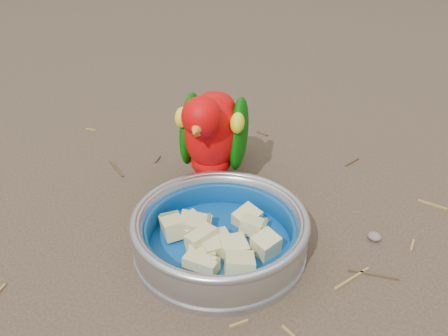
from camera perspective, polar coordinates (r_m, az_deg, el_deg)
The scene contains 6 objects.
ground at distance 0.69m, azimuth -8.76°, elevation -10.97°, with size 60.00×60.00×0.00m, color #473629.
food_bowl at distance 0.70m, azimuth -0.45°, elevation -9.10°, with size 0.24×0.24×0.02m, color #B2B2BA.
bowl_wall at distance 0.68m, azimuth -0.46°, elevation -7.16°, with size 0.24×0.24×0.04m, color #B2B2BA, non-canonical shape.
fruit_wedges at distance 0.68m, azimuth -0.46°, elevation -7.62°, with size 0.14×0.14×0.03m, color #D3C684, non-canonical shape.
lory_parrot at distance 0.78m, azimuth -1.39°, elevation 3.00°, with size 0.11×0.22×0.18m, color #CD0405, non-canonical shape.
ground_debris at distance 0.70m, azimuth -9.93°, elevation -9.78°, with size 0.90×0.80×0.01m, color olive, non-canonical shape.
Camera 1 is at (0.39, -0.34, 0.46)m, focal length 40.00 mm.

